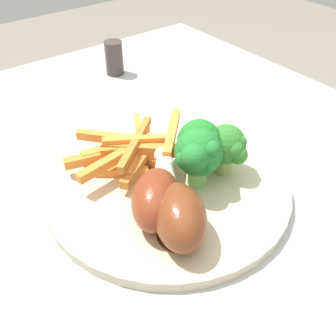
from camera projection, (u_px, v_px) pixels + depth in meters
dining_table at (192, 302)px, 0.48m from camera, size 0.99×0.76×0.74m
dinner_plate at (168, 186)px, 0.45m from camera, size 0.27×0.27×0.01m
broccoli_floret_front at (198, 155)px, 0.42m from camera, size 0.05×0.06×0.07m
broccoli_floret_middle at (199, 143)px, 0.44m from camera, size 0.05×0.05×0.07m
broccoli_floret_back at (227, 147)px, 0.44m from camera, size 0.05×0.05×0.06m
carrot_fries_pile at (131, 151)px, 0.47m from camera, size 0.12×0.16×0.04m
chicken_drumstick_near at (156, 197)px, 0.39m from camera, size 0.11×0.10×0.05m
chicken_drumstick_far at (179, 213)px, 0.38m from camera, size 0.13×0.09×0.05m
pepper_shaker at (114, 58)px, 0.68m from camera, size 0.03×0.03×0.06m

